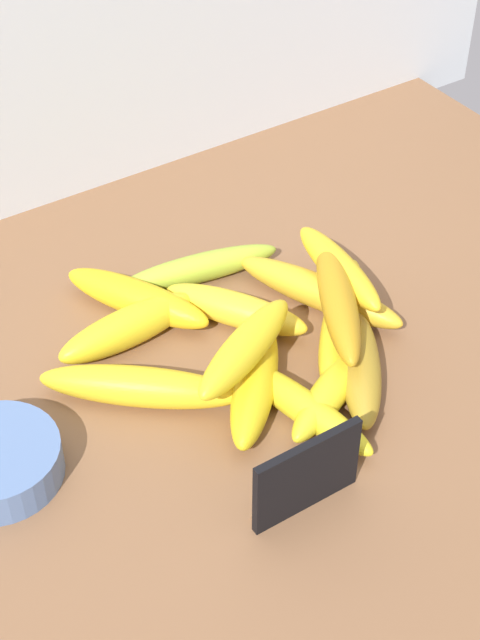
{
  "coord_description": "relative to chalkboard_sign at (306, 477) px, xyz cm",
  "views": [
    {
      "loc": [
        -41.68,
        -61.19,
        74.37
      ],
      "look_at": [
        -1.29,
        1.31,
        8.0
      ],
      "focal_mm": 54.67,
      "sensor_mm": 36.0,
      "label": 1
    }
  ],
  "objects": [
    {
      "name": "counter_top",
      "position": [
        7.03,
        18.33,
        -5.36
      ],
      "size": [
        110.0,
        76.0,
        3.0
      ],
      "primitive_type": "cube",
      "color": "brown",
      "rests_on": "ground"
    },
    {
      "name": "chalkboard_sign",
      "position": [
        0.0,
        0.0,
        0.0
      ],
      "size": [
        11.0,
        1.8,
        8.4
      ],
      "color": "black",
      "rests_on": "counter_top"
    },
    {
      "name": "banana_0",
      "position": [
        17.52,
        21.75,
        -1.92
      ],
      "size": [
        11.97,
        20.32,
        3.87
      ],
      "primitive_type": "ellipsoid",
      "rotation": [
        0.0,
        0.0,
        1.99
      ],
      "color": "gold",
      "rests_on": "counter_top"
    },
    {
      "name": "banana_1",
      "position": [
        -6.2,
        19.39,
        -1.78
      ],
      "size": [
        18.52,
        16.41,
        4.15
      ],
      "primitive_type": "ellipsoid",
      "rotation": [
        0.0,
        0.0,
        5.59
      ],
      "color": "yellow",
      "rests_on": "counter_top"
    },
    {
      "name": "banana_2",
      "position": [
        16.82,
        16.76,
        -1.94
      ],
      "size": [
        17.27,
        17.2,
        3.84
      ],
      "primitive_type": "ellipsoid",
      "rotation": [
        0.0,
        0.0,
        0.78
      ],
      "color": "yellow",
      "rests_on": "counter_top"
    },
    {
      "name": "banana_3",
      "position": [
        -0.02,
        31.64,
        -1.82
      ],
      "size": [
        12.34,
        17.81,
        4.08
      ],
      "primitive_type": "ellipsoid",
      "rotation": [
        0.0,
        0.0,
        5.22
      ],
      "color": "yellow",
      "rests_on": "counter_top"
    },
    {
      "name": "banana_4",
      "position": [
        13.86,
        9.64,
        -1.83
      ],
      "size": [
        12.75,
        15.88,
        4.06
      ],
      "primitive_type": "ellipsoid",
      "rotation": [
        0.0,
        0.0,
        4.11
      ],
      "color": "#A78424",
      "rests_on": "counter_top"
    },
    {
      "name": "banana_5",
      "position": [
        3.54,
        13.52,
        -1.75
      ],
      "size": [
        14.63,
        15.75,
        4.21
      ],
      "primitive_type": "ellipsoid",
      "rotation": [
        0.0,
        0.0,
        3.99
      ],
      "color": "yellow",
      "rests_on": "counter_top"
    },
    {
      "name": "banana_6",
      "position": [
        8.15,
        24.27,
        -1.94
      ],
      "size": [
        12.4,
        16.05,
        3.84
      ],
      "primitive_type": "ellipsoid",
      "rotation": [
        0.0,
        0.0,
        2.15
      ],
      "color": "yellow",
      "rests_on": "counter_top"
    },
    {
      "name": "banana_7",
      "position": [
        -3.1,
        27.82,
        -1.74
      ],
      "size": [
        16.82,
        5.22,
        4.23
      ],
      "primitive_type": "ellipsoid",
      "rotation": [
        0.0,
        0.0,
        0.06
      ],
      "color": "yellow",
      "rests_on": "counter_top"
    },
    {
      "name": "banana_8",
      "position": [
        5.97,
        9.01,
        -2.17
      ],
      "size": [
        7.22,
        18.32,
        3.37
      ],
      "primitive_type": "ellipsoid",
      "rotation": [
        0.0,
        0.0,
        4.93
      ],
      "color": "yellow",
      "rests_on": "counter_top"
    },
    {
      "name": "banana_9",
      "position": [
        9.77,
        8.97,
        -2.09
      ],
      "size": [
        15.73,
        10.24,
        3.53
      ],
      "primitive_type": "ellipsoid",
      "rotation": [
        0.0,
        0.0,
        0.46
      ],
      "color": "yellow",
      "rests_on": "counter_top"
    },
    {
      "name": "banana_10",
      "position": [
        8.65,
        32.8,
        -2.17
      ],
      "size": [
        19.55,
        6.87,
        3.38
      ],
      "primitive_type": "ellipsoid",
      "rotation": [
        0.0,
        0.0,
        6.1
      ],
      "color": "#A4BF35",
      "rests_on": "counter_top"
    },
    {
      "name": "banana_11",
      "position": [
        3.27,
        14.89,
        2.25
      ],
      "size": [
        16.01,
        10.48,
        3.79
      ],
      "primitive_type": "ellipsoid",
      "rotation": [
        0.0,
        0.0,
        3.6
      ],
      "color": "yellow",
      "rests_on": "banana_5"
    },
    {
      "name": "banana_12",
      "position": [
        18.99,
        20.45,
        1.73
      ],
      "size": [
        4.95,
        16.01,
        3.43
      ],
      "primitive_type": "ellipsoid",
      "rotation": [
        0.0,
        0.0,
        1.47
      ],
      "color": "yellow",
      "rests_on": "banana_0"
    },
    {
      "name": "banana_13",
      "position": [
        15.74,
        16.38,
        1.82
      ],
      "size": [
        13.09,
        19.54,
        3.68
      ],
      "primitive_type": "ellipsoid",
      "rotation": [
        0.0,
        0.0,
        1.06
      ],
      "color": "#BB8619",
      "rests_on": "banana_2"
    }
  ]
}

